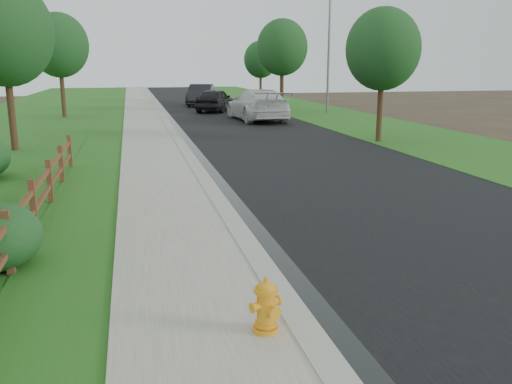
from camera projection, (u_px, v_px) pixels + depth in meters
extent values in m
cube|color=black|center=(219.00, 112.00, 38.79)|extent=(8.00, 90.00, 0.02)
cube|color=gray|center=(160.00, 113.00, 37.86)|extent=(0.40, 90.00, 0.12)
cube|color=black|center=(165.00, 113.00, 37.94)|extent=(0.50, 90.00, 0.00)
cube|color=gray|center=(141.00, 113.00, 37.57)|extent=(2.20, 90.00, 0.10)
cube|color=#245A19|center=(112.00, 114.00, 37.16)|extent=(1.60, 90.00, 0.06)
cube|color=#245A19|center=(32.00, 116.00, 36.02)|extent=(9.00, 90.00, 0.04)
cube|color=#245A19|center=(310.00, 110.00, 40.30)|extent=(6.00, 90.00, 0.04)
cube|color=#522B1B|center=(8.00, 244.00, 8.61)|extent=(0.12, 0.12, 1.10)
cube|color=#522B1B|center=(33.00, 206.00, 10.88)|extent=(0.12, 0.12, 1.10)
cube|color=#522B1B|center=(50.00, 182.00, 13.16)|extent=(0.12, 0.12, 1.10)
cube|color=#522B1B|center=(61.00, 164.00, 15.44)|extent=(0.12, 0.12, 1.10)
cube|color=#522B1B|center=(70.00, 152.00, 17.71)|extent=(0.12, 0.12, 1.10)
cube|color=#522B1B|center=(23.00, 228.00, 9.77)|extent=(0.08, 2.35, 0.10)
cube|color=#522B1B|center=(21.00, 207.00, 9.68)|extent=(0.08, 2.35, 0.10)
cube|color=#522B1B|center=(43.00, 197.00, 12.04)|extent=(0.08, 2.35, 0.10)
cube|color=#522B1B|center=(41.00, 180.00, 11.95)|extent=(0.08, 2.35, 0.10)
cube|color=#522B1B|center=(56.00, 176.00, 14.32)|extent=(0.08, 2.35, 0.10)
cube|color=#522B1B|center=(55.00, 161.00, 14.23)|extent=(0.08, 2.35, 0.10)
cube|color=#522B1B|center=(66.00, 161.00, 16.60)|extent=(0.08, 2.35, 0.10)
cube|color=#522B1B|center=(65.00, 148.00, 16.50)|extent=(0.08, 2.35, 0.10)
cylinder|color=orange|center=(266.00, 328.00, 6.73)|extent=(0.33, 0.33, 0.06)
cylinder|color=orange|center=(266.00, 309.00, 6.67)|extent=(0.22, 0.22, 0.50)
cylinder|color=orange|center=(266.00, 323.00, 6.71)|extent=(0.27, 0.27, 0.05)
cylinder|color=orange|center=(266.00, 290.00, 6.61)|extent=(0.30, 0.30, 0.05)
ellipsoid|color=orange|center=(266.00, 289.00, 6.61)|extent=(0.24, 0.24, 0.18)
cylinder|color=orange|center=(266.00, 280.00, 6.58)|extent=(0.05, 0.05, 0.07)
cylinder|color=orange|center=(273.00, 311.00, 6.54)|extent=(0.18, 0.16, 0.15)
cylinder|color=orange|center=(255.00, 307.00, 6.56)|extent=(0.16, 0.15, 0.12)
cylinder|color=orange|center=(277.00, 301.00, 6.74)|extent=(0.16, 0.15, 0.12)
imported|color=silver|center=(257.00, 105.00, 32.76)|extent=(2.98, 6.61, 1.88)
imported|color=black|center=(215.00, 100.00, 38.96)|extent=(3.72, 5.23, 1.65)
imported|color=black|center=(201.00, 95.00, 44.73)|extent=(3.11, 5.55, 1.73)
cylinder|color=slate|center=(329.00, 55.00, 37.46)|extent=(0.16, 0.16, 7.96)
cylinder|color=#342215|center=(10.00, 101.00, 20.93)|extent=(0.27, 0.27, 3.94)
ellipsoid|color=#163F1E|center=(3.00, 32.00, 20.35)|extent=(3.69, 3.69, 4.06)
cylinder|color=#342215|center=(380.00, 102.00, 23.48)|extent=(0.24, 0.24, 3.47)
ellipsoid|color=#163F1E|center=(383.00, 49.00, 22.97)|extent=(3.18, 3.18, 3.49)
cylinder|color=#342215|center=(62.00, 86.00, 34.45)|extent=(0.27, 0.27, 3.95)
ellipsoid|color=#163F1E|center=(59.00, 45.00, 33.87)|extent=(3.65, 3.65, 4.01)
cylinder|color=#342215|center=(282.00, 84.00, 38.42)|extent=(0.27, 0.27, 3.94)
ellipsoid|color=#163F1E|center=(282.00, 47.00, 37.84)|extent=(3.57, 3.57, 3.92)
cylinder|color=#342215|center=(261.00, 84.00, 47.53)|extent=(0.23, 0.23, 3.30)
ellipsoid|color=#163F1E|center=(261.00, 59.00, 47.04)|extent=(2.91, 2.91, 3.20)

